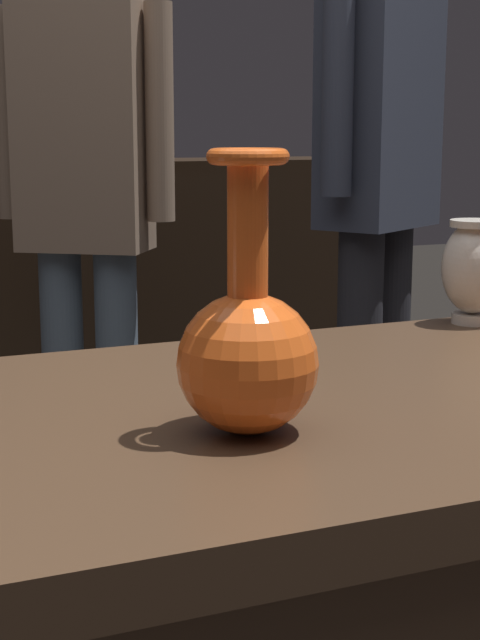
{
  "coord_description": "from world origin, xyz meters",
  "views": [
    {
      "loc": [
        -0.37,
        -0.9,
        1.08
      ],
      "look_at": [
        -0.01,
        -0.04,
        0.9
      ],
      "focal_mm": 54.2,
      "sensor_mm": 36.0,
      "label": 1
    }
  ],
  "objects_px": {
    "vase_centerpiece": "(248,348)",
    "vase_left_accent": "(474,268)",
    "visitor_near_right": "(379,155)",
    "visitor_center_back": "(85,192)"
  },
  "relations": [
    {
      "from": "vase_centerpiece",
      "to": "visitor_near_right",
      "type": "bearing_deg",
      "value": 54.59
    },
    {
      "from": "vase_left_accent",
      "to": "visitor_center_back",
      "type": "xyz_separation_m",
      "value": [
        -0.28,
        1.25,
        0.05
      ]
    },
    {
      "from": "vase_centerpiece",
      "to": "vase_left_accent",
      "type": "xyz_separation_m",
      "value": [
        0.52,
        0.36,
        0.0
      ]
    },
    {
      "from": "vase_centerpiece",
      "to": "visitor_center_back",
      "type": "bearing_deg",
      "value": 81.41
    },
    {
      "from": "vase_centerpiece",
      "to": "visitor_near_right",
      "type": "xyz_separation_m",
      "value": [
        0.87,
        1.22,
        0.14
      ]
    },
    {
      "from": "vase_left_accent",
      "to": "visitor_near_right",
      "type": "bearing_deg",
      "value": 67.94
    },
    {
      "from": "visitor_near_right",
      "to": "vase_centerpiece",
      "type": "bearing_deg",
      "value": 23.61
    },
    {
      "from": "vase_left_accent",
      "to": "visitor_near_right",
      "type": "height_order",
      "value": "visitor_near_right"
    },
    {
      "from": "vase_centerpiece",
      "to": "visitor_near_right",
      "type": "height_order",
      "value": "visitor_near_right"
    },
    {
      "from": "vase_centerpiece",
      "to": "vase_left_accent",
      "type": "relative_size",
      "value": 1.73
    }
  ]
}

